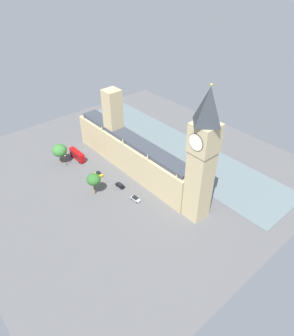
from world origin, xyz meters
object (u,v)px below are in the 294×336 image
object	(u,v)px
car_black_midblock	(120,185)
plane_tree_under_trees	(94,180)
street_lamp_leading	(66,158)
car_yellow_cab_far_end	(99,174)
pedestrian_trailing	(82,146)
clock_tower	(202,156)
double_decker_bus_near_tower	(77,155)
plane_tree_opposite_hall	(60,150)
car_silver_kerbside	(135,199)
parliament_building	(130,150)

from	to	relation	value
car_black_midblock	plane_tree_under_trees	size ratio (longest dim) A/B	0.46
plane_tree_under_trees	street_lamp_leading	world-z (taller)	plane_tree_under_trees
car_yellow_cab_far_end	pedestrian_trailing	world-z (taller)	car_yellow_cab_far_end
clock_tower	pedestrian_trailing	distance (m)	77.60
clock_tower	street_lamp_leading	size ratio (longest dim) A/B	8.70
double_decker_bus_near_tower	pedestrian_trailing	bearing A→B (deg)	-133.24
double_decker_bus_near_tower	plane_tree_opposite_hall	bearing A→B (deg)	-17.35
street_lamp_leading	car_yellow_cab_far_end	bearing A→B (deg)	113.93
car_yellow_cab_far_end	plane_tree_under_trees	xyz separation A→B (m)	(8.26, 9.68, 6.59)
car_silver_kerbside	street_lamp_leading	world-z (taller)	street_lamp_leading
pedestrian_trailing	street_lamp_leading	xyz separation A→B (m)	(14.47, 9.60, 3.60)
clock_tower	plane_tree_under_trees	bearing A→B (deg)	-58.17
clock_tower	plane_tree_under_trees	size ratio (longest dim) A/B	5.31
plane_tree_opposite_hall	car_yellow_cab_far_end	bearing A→B (deg)	111.23
parliament_building	double_decker_bus_near_tower	world-z (taller)	parliament_building
double_decker_bus_near_tower	car_black_midblock	world-z (taller)	double_decker_bus_near_tower
plane_tree_opposite_hall	plane_tree_under_trees	distance (m)	30.19
plane_tree_under_trees	plane_tree_opposite_hall	bearing A→B (deg)	-90.55
car_yellow_cab_far_end	car_silver_kerbside	bearing A→B (deg)	92.54
car_black_midblock	car_yellow_cab_far_end	bearing A→B (deg)	96.87
parliament_building	car_yellow_cab_far_end	bearing A→B (deg)	-14.61
plane_tree_under_trees	street_lamp_leading	distance (m)	26.52
clock_tower	car_yellow_cab_far_end	distance (m)	55.26
parliament_building	car_yellow_cab_far_end	world-z (taller)	parliament_building
car_yellow_cab_far_end	clock_tower	bearing A→B (deg)	105.47
car_yellow_cab_far_end	pedestrian_trailing	size ratio (longest dim) A/B	2.77
pedestrian_trailing	plane_tree_under_trees	size ratio (longest dim) A/B	0.15
double_decker_bus_near_tower	street_lamp_leading	bearing A→B (deg)	12.66
clock_tower	double_decker_bus_near_tower	world-z (taller)	clock_tower
car_black_midblock	plane_tree_opposite_hall	world-z (taller)	plane_tree_opposite_hall
car_black_midblock	plane_tree_under_trees	xyz separation A→B (m)	(10.64, -3.50, 6.59)
double_decker_bus_near_tower	car_yellow_cab_far_end	xyz separation A→B (m)	(-0.52, 18.16, -1.75)
clock_tower	plane_tree_opposite_hall	size ratio (longest dim) A/B	5.24
parliament_building	plane_tree_opposite_hall	bearing A→B (deg)	-46.48
street_lamp_leading	plane_tree_under_trees	bearing A→B (deg)	88.09
double_decker_bus_near_tower	street_lamp_leading	size ratio (longest dim) A/B	1.72
parliament_building	clock_tower	world-z (taller)	clock_tower
clock_tower	pedestrian_trailing	size ratio (longest dim) A/B	34.74
double_decker_bus_near_tower	plane_tree_under_trees	distance (m)	29.30
car_black_midblock	plane_tree_under_trees	distance (m)	13.00
plane_tree_opposite_hall	parliament_building	bearing A→B (deg)	133.52
clock_tower	pedestrian_trailing	xyz separation A→B (m)	(7.33, -72.44, -26.83)
plane_tree_opposite_hall	car_silver_kerbside	bearing A→B (deg)	102.36
double_decker_bus_near_tower	plane_tree_opposite_hall	size ratio (longest dim) A/B	1.04
plane_tree_under_trees	pedestrian_trailing	bearing A→B (deg)	-113.14
car_silver_kerbside	plane_tree_opposite_hall	bearing A→B (deg)	-82.33
pedestrian_trailing	street_lamp_leading	distance (m)	17.73
car_yellow_cab_far_end	pedestrian_trailing	bearing A→B (deg)	-106.99
pedestrian_trailing	plane_tree_under_trees	distance (m)	39.64
clock_tower	car_yellow_cab_far_end	xyz separation A→B (m)	(14.42, -46.21, -26.63)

